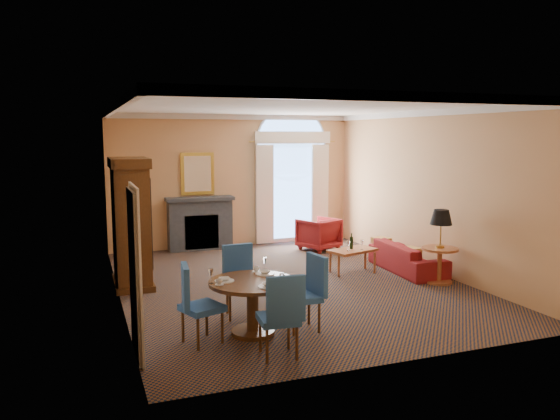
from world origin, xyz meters
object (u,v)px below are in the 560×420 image
object	(u,v)px
dining_table	(253,295)
armchair	(319,234)
armoire	(131,225)
coffee_table	(353,251)
sofa	(407,257)
side_table	(440,237)

from	to	relation	value
dining_table	armchair	xyz separation A→B (m)	(3.15, 4.78, -0.17)
armoire	dining_table	distance (m)	3.39
armchair	coffee_table	bearing A→B (deg)	60.87
sofa	armchair	size ratio (longest dim) A/B	2.32
armchair	side_table	size ratio (longest dim) A/B	0.62
sofa	armchair	world-z (taller)	armchair
coffee_table	armoire	bearing A→B (deg)	155.36
dining_table	side_table	bearing A→B (deg)	17.97
armoire	dining_table	size ratio (longest dim) A/B	1.93
dining_table	armchair	distance (m)	5.73
armoire	coffee_table	bearing A→B (deg)	-7.34
armoire	armchair	distance (m)	4.83
armchair	side_table	distance (m)	3.61
armoire	side_table	distance (m)	5.61
dining_table	sofa	distance (m)	4.57
sofa	side_table	world-z (taller)	side_table
side_table	armchair	bearing A→B (deg)	103.93
dining_table	armchair	size ratio (longest dim) A/B	1.43
side_table	dining_table	bearing A→B (deg)	-162.03
armoire	coffee_table	distance (m)	4.27
sofa	coffee_table	xyz separation A→B (m)	(-1.09, 0.27, 0.15)
sofa	armchair	bearing A→B (deg)	20.93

